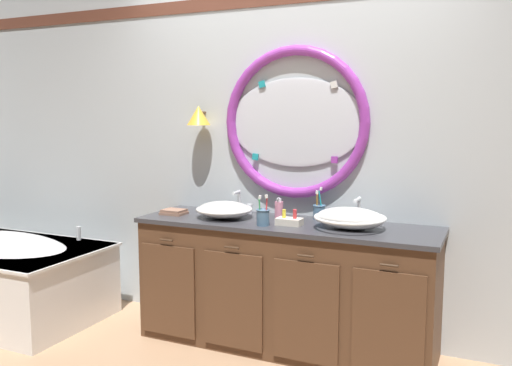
% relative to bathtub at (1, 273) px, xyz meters
% --- Properties ---
extents(ground_plane, '(14.00, 14.00, 0.00)m').
position_rel_bathtub_xyz_m(ground_plane, '(2.09, 0.10, -0.34)').
color(ground_plane, tan).
extents(back_wall_assembly, '(6.40, 0.26, 2.60)m').
position_rel_bathtub_xyz_m(back_wall_assembly, '(2.09, 0.69, 0.98)').
color(back_wall_assembly, silver).
rests_on(back_wall_assembly, ground_plane).
extents(vanity_counter, '(1.98, 0.60, 0.84)m').
position_rel_bathtub_xyz_m(vanity_counter, '(2.19, 0.38, 0.09)').
color(vanity_counter, brown).
rests_on(vanity_counter, ground_plane).
extents(bathtub, '(1.59, 0.93, 0.66)m').
position_rel_bathtub_xyz_m(bathtub, '(0.00, 0.00, 0.00)').
color(bathtub, white).
rests_on(bathtub, ground_plane).
extents(sink_basin_left, '(0.38, 0.38, 0.11)m').
position_rel_bathtub_xyz_m(sink_basin_left, '(1.75, 0.35, 0.56)').
color(sink_basin_left, white).
rests_on(sink_basin_left, vanity_counter).
extents(sink_basin_right, '(0.44, 0.44, 0.13)m').
position_rel_bathtub_xyz_m(sink_basin_right, '(2.62, 0.35, 0.57)').
color(sink_basin_right, white).
rests_on(sink_basin_right, vanity_counter).
extents(faucet_set_left, '(0.22, 0.12, 0.16)m').
position_rel_bathtub_xyz_m(faucet_set_left, '(1.75, 0.57, 0.57)').
color(faucet_set_left, silver).
rests_on(faucet_set_left, vanity_counter).
extents(faucet_set_right, '(0.24, 0.15, 0.17)m').
position_rel_bathtub_xyz_m(faucet_set_right, '(2.62, 0.57, 0.57)').
color(faucet_set_right, silver).
rests_on(faucet_set_right, vanity_counter).
extents(toothbrush_holder_left, '(0.09, 0.09, 0.20)m').
position_rel_bathtub_xyz_m(toothbrush_holder_left, '(2.10, 0.22, 0.56)').
color(toothbrush_holder_left, slate).
rests_on(toothbrush_holder_left, vanity_counter).
extents(toothbrush_holder_right, '(0.09, 0.09, 0.22)m').
position_rel_bathtub_xyz_m(toothbrush_holder_right, '(2.36, 0.56, 0.56)').
color(toothbrush_holder_right, slate).
rests_on(toothbrush_holder_right, vanity_counter).
extents(soap_dispenser, '(0.06, 0.07, 0.14)m').
position_rel_bathtub_xyz_m(soap_dispenser, '(2.10, 0.49, 0.57)').
color(soap_dispenser, pink).
rests_on(soap_dispenser, vanity_counter).
extents(folded_hand_towel, '(0.17, 0.14, 0.04)m').
position_rel_bathtub_xyz_m(folded_hand_towel, '(1.37, 0.32, 0.52)').
color(folded_hand_towel, '#936B56').
rests_on(folded_hand_towel, vanity_counter).
extents(toiletry_basket, '(0.16, 0.10, 0.10)m').
position_rel_bathtub_xyz_m(toiletry_basket, '(2.25, 0.30, 0.53)').
color(toiletry_basket, beige).
rests_on(toiletry_basket, vanity_counter).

